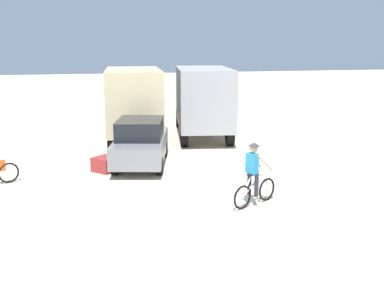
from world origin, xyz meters
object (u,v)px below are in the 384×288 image
at_px(sedan_parked, 141,142).
at_px(cyclist_orange_shirt, 254,176).
at_px(box_truck_grey_hauler, 202,98).
at_px(box_truck_tan_camper, 133,100).
at_px(supply_crate, 106,164).

xyz_separation_m(sedan_parked, cyclist_orange_shirt, (2.52, -5.05, -0.04)).
relative_size(box_truck_grey_hauler, sedan_parked, 1.56).
bearing_deg(sedan_parked, cyclist_orange_shirt, -63.47).
relative_size(box_truck_tan_camper, sedan_parked, 1.54).
bearing_deg(box_truck_grey_hauler, supply_crate, -132.81).
relative_size(box_truck_tan_camper, box_truck_grey_hauler, 0.98).
xyz_separation_m(box_truck_tan_camper, supply_crate, (-1.61, -5.29, -1.62)).
bearing_deg(supply_crate, box_truck_tan_camper, 73.04).
height_order(box_truck_tan_camper, sedan_parked, box_truck_tan_camper).
height_order(box_truck_grey_hauler, sedan_parked, box_truck_grey_hauler).
distance_m(box_truck_grey_hauler, cyclist_orange_shirt, 10.02).
xyz_separation_m(box_truck_grey_hauler, supply_crate, (-4.97, -5.36, -1.62)).
xyz_separation_m(box_truck_grey_hauler, cyclist_orange_shirt, (-1.11, -9.91, -1.03)).
distance_m(box_truck_tan_camper, cyclist_orange_shirt, 10.14).
distance_m(box_truck_tan_camper, sedan_parked, 4.89).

